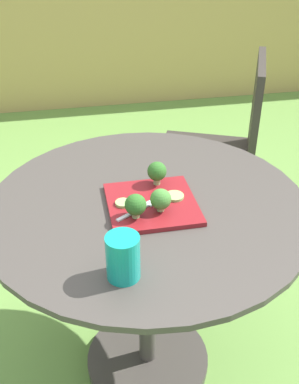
{
  "coord_description": "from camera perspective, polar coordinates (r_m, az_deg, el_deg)",
  "views": [
    {
      "loc": [
        -0.2,
        -1.08,
        1.45
      ],
      "look_at": [
        0.0,
        -0.01,
        0.76
      ],
      "focal_mm": 43.07,
      "sensor_mm": 36.0,
      "label": 1
    }
  ],
  "objects": [
    {
      "name": "cucumber_slice_0",
      "position": [
        1.28,
        -3.29,
        -1.37
      ],
      "size": [
        0.04,
        0.04,
        0.01
      ],
      "primitive_type": "cylinder",
      "color": "#8EB766",
      "rests_on": "salad_plate"
    },
    {
      "name": "bamboo_fence",
      "position": [
        3.71,
        -8.39,
        21.9
      ],
      "size": [
        8.0,
        0.08,
        1.56
      ],
      "primitive_type": "cube",
      "color": "tan",
      "rests_on": "ground_plane"
    },
    {
      "name": "ground_plane",
      "position": [
        1.82,
        -0.23,
        -20.32
      ],
      "size": [
        12.0,
        12.0,
        0.0
      ],
      "primitive_type": "plane",
      "color": "#669342"
    },
    {
      "name": "fork",
      "position": [
        1.27,
        -0.77,
        -1.91
      ],
      "size": [
        0.14,
        0.09,
        0.0
      ],
      "color": "silver",
      "rests_on": "salad_plate"
    },
    {
      "name": "cucumber_slice_1",
      "position": [
        1.31,
        3.13,
        -0.51
      ],
      "size": [
        0.05,
        0.05,
        0.01
      ],
      "primitive_type": "cylinder",
      "color": "#8EB766",
      "rests_on": "salad_plate"
    },
    {
      "name": "broccoli_floret_2",
      "position": [
        1.35,
        0.93,
        2.54
      ],
      "size": [
        0.06,
        0.06,
        0.07
      ],
      "color": "#99B770",
      "rests_on": "salad_plate"
    },
    {
      "name": "patio_table",
      "position": [
        1.47,
        -0.26,
        -9.28
      ],
      "size": [
        0.93,
        0.93,
        0.72
      ],
      "color": "#423D38",
      "rests_on": "ground_plane"
    },
    {
      "name": "drinking_glass",
      "position": [
        1.05,
        -3.29,
        -8.31
      ],
      "size": [
        0.08,
        0.08,
        0.11
      ],
      "color": "#149989",
      "rests_on": "patio_table"
    },
    {
      "name": "salad_plate",
      "position": [
        1.3,
        0.3,
        -1.49
      ],
      "size": [
        0.25,
        0.25,
        0.01
      ],
      "primitive_type": "cube",
      "color": "maroon",
      "rests_on": "patio_table"
    },
    {
      "name": "patio_chair",
      "position": [
        2.12,
        9.54,
        6.22
      ],
      "size": [
        0.58,
        0.58,
        0.9
      ],
      "color": "#332D28",
      "rests_on": "ground_plane"
    },
    {
      "name": "broccoli_floret_1",
      "position": [
        1.21,
        -1.74,
        -1.62
      ],
      "size": [
        0.06,
        0.06,
        0.07
      ],
      "color": "#99B770",
      "rests_on": "salad_plate"
    },
    {
      "name": "broccoli_floret_0",
      "position": [
        1.24,
        1.39,
        -0.91
      ],
      "size": [
        0.06,
        0.06,
        0.07
      ],
      "color": "#99B770",
      "rests_on": "salad_plate"
    }
  ]
}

